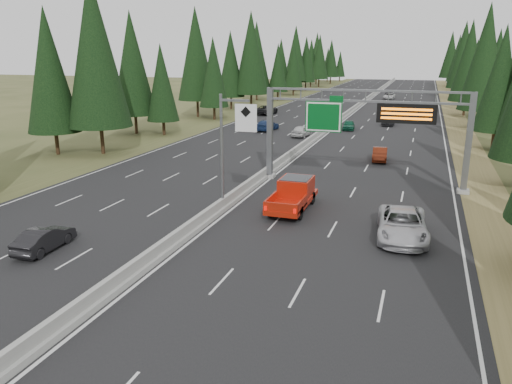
# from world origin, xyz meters

# --- Properties ---
(road) EXTENTS (32.00, 260.00, 0.08)m
(road) POSITION_xyz_m (0.00, 80.00, 0.04)
(road) COLOR black
(road) RESTS_ON ground
(shoulder_right) EXTENTS (3.60, 260.00, 0.06)m
(shoulder_right) POSITION_xyz_m (17.80, 80.00, 0.03)
(shoulder_right) COLOR olive
(shoulder_right) RESTS_ON ground
(shoulder_left) EXTENTS (3.60, 260.00, 0.06)m
(shoulder_left) POSITION_xyz_m (-17.80, 80.00, 0.03)
(shoulder_left) COLOR #3A441F
(shoulder_left) RESTS_ON ground
(median_barrier) EXTENTS (0.70, 260.00, 0.85)m
(median_barrier) POSITION_xyz_m (0.00, 80.00, 0.41)
(median_barrier) COLOR gray
(median_barrier) RESTS_ON road
(sign_gantry) EXTENTS (16.75, 0.98, 7.80)m
(sign_gantry) POSITION_xyz_m (8.92, 34.88, 5.27)
(sign_gantry) COLOR slate
(sign_gantry) RESTS_ON road
(hov_sign_pole) EXTENTS (2.80, 0.50, 8.00)m
(hov_sign_pole) POSITION_xyz_m (0.58, 24.97, 4.72)
(hov_sign_pole) COLOR slate
(hov_sign_pole) RESTS_ON road
(tree_row_right) EXTENTS (11.39, 241.05, 18.35)m
(tree_row_right) POSITION_xyz_m (21.81, 67.95, 9.10)
(tree_row_right) COLOR black
(tree_row_right) RESTS_ON ground
(tree_row_left) EXTENTS (11.66, 240.97, 18.77)m
(tree_row_left) POSITION_xyz_m (-22.01, 73.35, 9.22)
(tree_row_left) COLOR black
(tree_row_left) RESTS_ON ground
(silver_minivan) EXTENTS (3.32, 6.33, 1.70)m
(silver_minivan) POSITION_xyz_m (12.14, 23.27, 0.93)
(silver_minivan) COLOR #BDBCC1
(silver_minivan) RESTS_ON road
(red_pickup) EXTENTS (2.29, 6.40, 2.09)m
(red_pickup) POSITION_xyz_m (4.61, 27.06, 1.23)
(red_pickup) COLOR black
(red_pickup) RESTS_ON road
(car_ahead_green) EXTENTS (1.97, 4.11, 1.35)m
(car_ahead_green) POSITION_xyz_m (2.72, 65.63, 0.76)
(car_ahead_green) COLOR #124F35
(car_ahead_green) RESTS_ON road
(car_ahead_dkred) EXTENTS (1.66, 4.11, 1.33)m
(car_ahead_dkred) POSITION_xyz_m (8.88, 45.34, 0.74)
(car_ahead_dkred) COLOR #5F1D0D
(car_ahead_dkred) RESTS_ON road
(car_ahead_dkgrey) EXTENTS (1.81, 4.43, 1.29)m
(car_ahead_dkgrey) POSITION_xyz_m (7.75, 72.15, 0.72)
(car_ahead_dkgrey) COLOR black
(car_ahead_dkgrey) RESTS_ON road
(car_ahead_white) EXTENTS (2.70, 5.08, 1.36)m
(car_ahead_white) POSITION_xyz_m (4.54, 118.02, 0.76)
(car_ahead_white) COLOR silver
(car_ahead_white) RESTS_ON road
(car_ahead_far) EXTENTS (2.34, 4.97, 1.64)m
(car_ahead_far) POSITION_xyz_m (4.23, 120.05, 0.90)
(car_ahead_far) COLOR black
(car_ahead_far) RESTS_ON road
(car_onc_near) EXTENTS (1.59, 4.05, 1.31)m
(car_onc_near) POSITION_xyz_m (-6.57, 15.00, 0.74)
(car_onc_near) COLOR black
(car_onc_near) RESTS_ON road
(car_onc_blue) EXTENTS (2.55, 5.26, 1.48)m
(car_onc_blue) POSITION_xyz_m (-8.12, 61.26, 0.82)
(car_onc_blue) COLOR navy
(car_onc_blue) RESTS_ON road
(car_onc_white) EXTENTS (2.15, 4.49, 1.48)m
(car_onc_white) POSITION_xyz_m (-2.25, 57.76, 0.82)
(car_onc_white) COLOR silver
(car_onc_white) RESTS_ON road
(car_onc_far) EXTENTS (3.14, 5.96, 1.60)m
(car_onc_far) POSITION_xyz_m (-13.91, 79.46, 0.88)
(car_onc_far) COLOR black
(car_onc_far) RESTS_ON road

